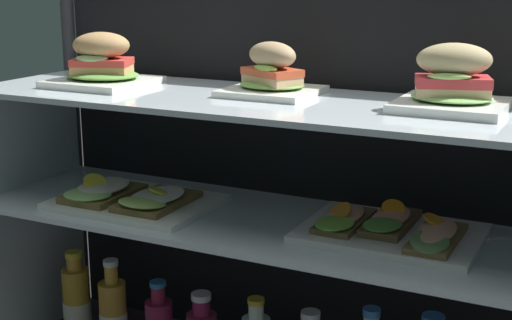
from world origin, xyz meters
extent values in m
cylinder|color=#333338|center=(-0.63, 0.19, 0.47)|extent=(0.03, 0.03, 0.94)
cube|color=black|center=(0.00, 0.21, 0.49)|extent=(1.22, 0.01, 0.90)
cube|color=silver|center=(-0.61, 0.00, 0.23)|extent=(0.01, 0.36, 0.37)
cube|color=silver|center=(0.00, 0.00, 0.42)|extent=(1.24, 0.37, 0.01)
cube|color=silver|center=(-0.61, 0.00, 0.55)|extent=(0.01, 0.36, 0.24)
cube|color=silver|center=(0.00, 0.00, 0.68)|extent=(1.24, 0.37, 0.01)
cube|color=white|center=(-0.38, 0.00, 0.69)|extent=(0.20, 0.20, 0.02)
ellipsoid|color=#60973E|center=(-0.38, 0.00, 0.71)|extent=(0.17, 0.14, 0.02)
cube|color=tan|center=(-0.38, 0.00, 0.72)|extent=(0.14, 0.12, 0.02)
cube|color=#CC3A32|center=(-0.38, 0.00, 0.73)|extent=(0.15, 0.13, 0.01)
ellipsoid|color=#9EBE75|center=(-0.38, -0.04, 0.75)|extent=(0.08, 0.06, 0.02)
ellipsoid|color=#AD8251|center=(-0.38, 0.00, 0.77)|extent=(0.15, 0.13, 0.06)
cube|color=white|center=(0.01, 0.05, 0.69)|extent=(0.18, 0.18, 0.01)
ellipsoid|color=#77B04D|center=(0.01, 0.05, 0.70)|extent=(0.13, 0.11, 0.01)
cube|color=tan|center=(0.01, 0.05, 0.71)|extent=(0.14, 0.11, 0.02)
cube|color=#CB4E2C|center=(0.01, 0.05, 0.73)|extent=(0.14, 0.12, 0.01)
ellipsoid|color=#90BA49|center=(0.01, 0.02, 0.74)|extent=(0.07, 0.05, 0.01)
ellipsoid|color=tan|center=(0.01, 0.05, 0.76)|extent=(0.14, 0.12, 0.05)
cube|color=white|center=(0.37, 0.04, 0.69)|extent=(0.19, 0.19, 0.02)
ellipsoid|color=#87C165|center=(0.37, 0.04, 0.71)|extent=(0.15, 0.13, 0.01)
cube|color=#DBC086|center=(0.37, 0.04, 0.72)|extent=(0.15, 0.11, 0.02)
cube|color=#D0373B|center=(0.37, 0.04, 0.73)|extent=(0.15, 0.12, 0.02)
ellipsoid|color=#98BC60|center=(0.37, 0.01, 0.75)|extent=(0.08, 0.05, 0.01)
ellipsoid|color=tan|center=(0.37, 0.04, 0.77)|extent=(0.15, 0.12, 0.06)
cube|color=white|center=(-0.28, -0.03, 0.44)|extent=(0.34, 0.25, 0.01)
cube|color=brown|center=(-0.35, -0.05, 0.45)|extent=(0.12, 0.18, 0.01)
ellipsoid|color=#8EC46B|center=(-0.35, -0.10, 0.46)|extent=(0.12, 0.11, 0.02)
ellipsoid|color=silver|center=(-0.35, -0.05, 0.47)|extent=(0.10, 0.14, 0.02)
cylinder|color=yellow|center=(-0.36, -0.07, 0.48)|extent=(0.06, 0.07, 0.03)
cube|color=brown|center=(-0.22, -0.04, 0.45)|extent=(0.12, 0.19, 0.01)
ellipsoid|color=#93B958|center=(-0.22, -0.09, 0.46)|extent=(0.12, 0.11, 0.03)
ellipsoid|color=silver|center=(-0.22, -0.04, 0.46)|extent=(0.10, 0.15, 0.01)
cylinder|color=yellow|center=(-0.21, -0.04, 0.47)|extent=(0.06, 0.06, 0.02)
cube|color=white|center=(0.28, 0.02, 0.44)|extent=(0.34, 0.25, 0.01)
cube|color=brown|center=(0.19, 0.02, 0.45)|extent=(0.08, 0.18, 0.01)
ellipsoid|color=#78B03B|center=(0.19, -0.03, 0.46)|extent=(0.09, 0.10, 0.02)
ellipsoid|color=#E6A181|center=(0.19, 0.02, 0.46)|extent=(0.07, 0.14, 0.01)
cylinder|color=orange|center=(0.18, 0.01, 0.47)|extent=(0.07, 0.07, 0.03)
cube|color=brown|center=(0.27, 0.04, 0.45)|extent=(0.08, 0.18, 0.01)
ellipsoid|color=#4F8637|center=(0.27, -0.01, 0.46)|extent=(0.09, 0.10, 0.02)
ellipsoid|color=#F59780|center=(0.27, 0.04, 0.46)|extent=(0.07, 0.14, 0.01)
cylinder|color=orange|center=(0.27, 0.06, 0.47)|extent=(0.06, 0.06, 0.03)
cube|color=brown|center=(0.37, 0.00, 0.45)|extent=(0.08, 0.19, 0.01)
ellipsoid|color=#5F814A|center=(0.37, -0.05, 0.46)|extent=(0.08, 0.10, 0.03)
ellipsoid|color=#F1A88A|center=(0.37, 0.00, 0.46)|extent=(0.07, 0.15, 0.02)
cylinder|color=orange|center=(0.36, 0.02, 0.48)|extent=(0.04, 0.04, 0.02)
cylinder|color=gold|center=(-0.49, 0.00, 0.14)|extent=(0.07, 0.07, 0.19)
cylinder|color=white|center=(-0.49, 0.00, 0.12)|extent=(0.07, 0.07, 0.05)
cylinder|color=gold|center=(-0.49, 0.00, 0.24)|extent=(0.04, 0.04, 0.03)
cylinder|color=gold|center=(-0.49, 0.00, 0.27)|extent=(0.04, 0.04, 0.01)
cylinder|color=gold|center=(-0.37, -0.02, 0.13)|extent=(0.06, 0.06, 0.18)
cylinder|color=gold|center=(-0.37, -0.02, 0.25)|extent=(0.03, 0.03, 0.04)
cylinder|color=white|center=(-0.37, -0.02, 0.27)|extent=(0.03, 0.03, 0.01)
cylinder|color=maroon|center=(-0.24, -0.01, 0.22)|extent=(0.03, 0.03, 0.04)
cylinder|color=#2C73B2|center=(-0.24, -0.01, 0.24)|extent=(0.04, 0.04, 0.01)
cylinder|color=#941D4B|center=(-0.13, -0.01, 0.21)|extent=(0.04, 0.04, 0.04)
cylinder|color=silver|center=(-0.13, -0.01, 0.23)|extent=(0.04, 0.04, 0.01)
cylinder|color=white|center=(0.00, 0.00, 0.22)|extent=(0.03, 0.03, 0.04)
cylinder|color=gold|center=(0.00, 0.00, 0.25)|extent=(0.04, 0.04, 0.01)
cylinder|color=silver|center=(0.13, 0.00, 0.24)|extent=(0.04, 0.04, 0.01)
cylinder|color=#326BB9|center=(0.26, -0.01, 0.28)|extent=(0.04, 0.04, 0.02)
cylinder|color=#2D68B6|center=(0.38, -0.01, 0.29)|extent=(0.04, 0.04, 0.01)
camera|label=1|loc=(0.66, -1.32, 0.93)|focal=53.05mm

